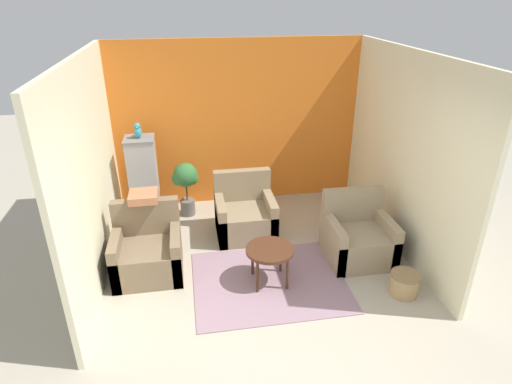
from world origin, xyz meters
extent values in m
plane|color=#B2A893|center=(0.00, 0.00, 0.00)|extent=(20.00, 20.00, 0.00)
cube|color=orange|center=(0.00, 3.48, 1.34)|extent=(4.08, 0.06, 2.68)
cube|color=beige|center=(-2.01, 1.73, 1.34)|extent=(0.06, 3.45, 2.68)
cube|color=beige|center=(2.01, 1.73, 1.34)|extent=(0.06, 3.45, 2.68)
cube|color=gray|center=(0.05, 1.05, 0.01)|extent=(1.89, 1.55, 0.01)
cylinder|color=#472819|center=(0.05, 1.05, 0.47)|extent=(0.59, 0.59, 0.04)
cylinder|color=#472819|center=(-0.13, 0.86, 0.23)|extent=(0.04, 0.04, 0.45)
cylinder|color=#472819|center=(0.24, 0.86, 0.23)|extent=(0.04, 0.04, 0.45)
cylinder|color=#472819|center=(-0.13, 1.23, 0.23)|extent=(0.04, 0.04, 0.45)
cylinder|color=#472819|center=(0.24, 1.23, 0.23)|extent=(0.04, 0.04, 0.45)
cube|color=#7A664C|center=(-1.44, 1.48, 0.22)|extent=(0.85, 0.78, 0.43)
cube|color=#7A664C|center=(-1.44, 1.79, 0.67)|extent=(0.85, 0.14, 0.48)
cube|color=#7A664C|center=(-1.80, 1.48, 0.30)|extent=(0.12, 0.78, 0.60)
cube|color=#7A664C|center=(-1.07, 1.48, 0.30)|extent=(0.12, 0.78, 0.60)
cube|color=#9E896B|center=(1.33, 1.35, 0.22)|extent=(0.85, 0.78, 0.43)
cube|color=#9E896B|center=(1.33, 1.67, 0.67)|extent=(0.85, 0.14, 0.48)
cube|color=#9E896B|center=(0.97, 1.35, 0.30)|extent=(0.12, 0.78, 0.60)
cube|color=#9E896B|center=(1.70, 1.35, 0.30)|extent=(0.12, 0.78, 0.60)
cube|color=#8E7A5B|center=(-0.07, 2.24, 0.22)|extent=(0.85, 0.78, 0.43)
cube|color=#8E7A5B|center=(-0.07, 2.56, 0.67)|extent=(0.85, 0.14, 0.48)
cube|color=#8E7A5B|center=(-0.44, 2.24, 0.30)|extent=(0.12, 0.78, 0.60)
cube|color=#8E7A5B|center=(0.29, 2.24, 0.30)|extent=(0.12, 0.78, 0.60)
cube|color=slate|center=(-1.54, 2.96, 0.04)|extent=(0.54, 0.54, 0.09)
cube|color=#A8A8AD|center=(-1.54, 2.96, 0.71)|extent=(0.42, 0.42, 1.24)
cube|color=slate|center=(-1.54, 2.96, 1.34)|extent=(0.44, 0.44, 0.03)
ellipsoid|color=teal|center=(-1.54, 2.96, 1.45)|extent=(0.11, 0.14, 0.17)
sphere|color=teal|center=(-1.54, 2.95, 1.54)|extent=(0.09, 0.09, 0.09)
cone|color=gold|center=(-1.54, 2.90, 1.54)|extent=(0.04, 0.04, 0.04)
cone|color=teal|center=(-1.54, 3.02, 1.43)|extent=(0.05, 0.11, 0.15)
cylinder|color=#66605B|center=(-0.90, 3.02, 0.13)|extent=(0.23, 0.23, 0.26)
cylinder|color=brown|center=(-0.90, 3.02, 0.41)|extent=(0.03, 0.03, 0.31)
sphere|color=#337038|center=(-0.90, 3.02, 0.70)|extent=(0.38, 0.38, 0.38)
sphere|color=#337038|center=(-1.01, 3.06, 0.63)|extent=(0.23, 0.23, 0.23)
sphere|color=#337038|center=(-0.81, 2.99, 0.65)|extent=(0.21, 0.21, 0.21)
cylinder|color=tan|center=(1.60, 0.55, 0.14)|extent=(0.33, 0.33, 0.28)
cylinder|color=olive|center=(1.60, 0.55, 0.27)|extent=(0.35, 0.35, 0.02)
cube|color=#B2704C|center=(-1.44, 1.79, 0.96)|extent=(0.36, 0.36, 0.10)
camera|label=1|loc=(-0.85, -3.23, 3.35)|focal=30.00mm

